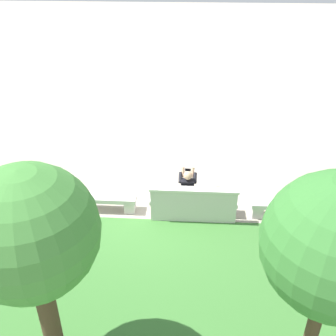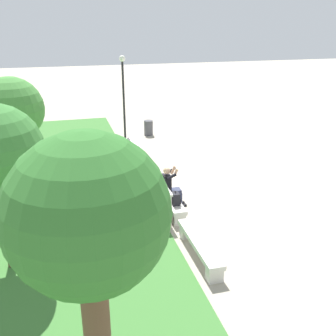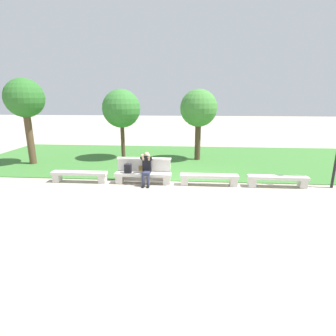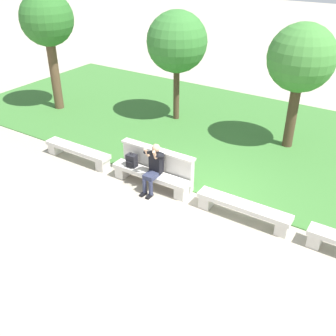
% 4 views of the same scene
% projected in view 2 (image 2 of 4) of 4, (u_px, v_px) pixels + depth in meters
% --- Properties ---
extents(ground_plane, '(80.00, 80.00, 0.00)m').
position_uv_depth(ground_plane, '(159.00, 192.00, 13.33)').
color(ground_plane, '#A89E8C').
extents(grass_strip, '(22.40, 8.00, 0.03)m').
position_uv_depth(grass_strip, '(23.00, 207.00, 12.22)').
color(grass_strip, '#3D7533').
rests_on(grass_strip, ground).
extents(bench_main, '(2.32, 0.40, 0.45)m').
position_uv_depth(bench_main, '(200.00, 246.00, 9.59)').
color(bench_main, beige).
rests_on(bench_main, ground).
extents(bench_near, '(2.32, 0.40, 0.45)m').
position_uv_depth(bench_near, '(169.00, 200.00, 12.01)').
color(bench_near, beige).
rests_on(bench_near, ground).
extents(bench_mid, '(2.32, 0.40, 0.45)m').
position_uv_depth(bench_mid, '(150.00, 170.00, 14.44)').
color(bench_mid, beige).
rests_on(bench_mid, ground).
extents(bench_far, '(2.32, 0.40, 0.45)m').
position_uv_depth(bench_far, '(135.00, 148.00, 16.86)').
color(bench_far, beige).
rests_on(bench_far, ground).
extents(backrest_wall_with_plaque, '(2.26, 0.24, 1.01)m').
position_uv_depth(backrest_wall_with_plaque, '(159.00, 195.00, 11.85)').
color(backrest_wall_with_plaque, beige).
rests_on(backrest_wall_with_plaque, ground).
extents(person_photographer, '(0.47, 0.72, 1.32)m').
position_uv_depth(person_photographer, '(170.00, 185.00, 12.03)').
color(person_photographer, black).
rests_on(person_photographer, ground).
extents(backpack, '(0.28, 0.24, 0.43)m').
position_uv_depth(backpack, '(176.00, 199.00, 11.35)').
color(backpack, black).
rests_on(backpack, bench_near).
extents(tree_behind_wall, '(2.01, 2.01, 3.89)m').
position_uv_depth(tree_behind_wall, '(11.00, 111.00, 12.13)').
color(tree_behind_wall, '#4C3826').
rests_on(tree_behind_wall, ground).
extents(tree_right_background, '(1.93, 1.93, 4.38)m').
position_uv_depth(tree_right_background, '(88.00, 221.00, 4.48)').
color(tree_right_background, brown).
rests_on(tree_right_background, ground).
extents(trash_bin, '(0.44, 0.44, 0.75)m').
position_uv_depth(trash_bin, '(148.00, 128.00, 19.76)').
color(trash_bin, '#4C4C51').
rests_on(trash_bin, ground).
extents(lamp_post, '(0.28, 0.28, 3.99)m').
position_uv_depth(lamp_post, '(123.00, 87.00, 17.95)').
color(lamp_post, black).
rests_on(lamp_post, ground).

